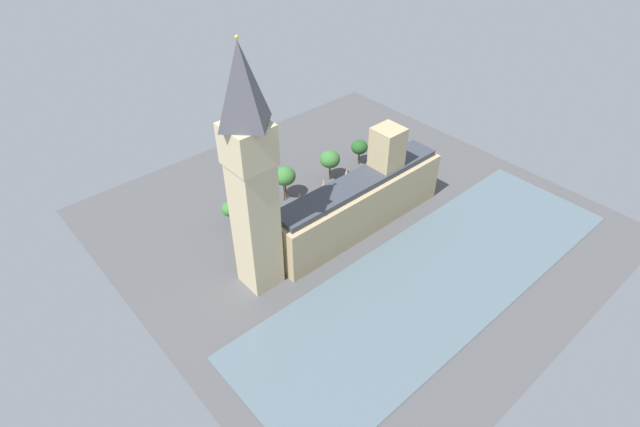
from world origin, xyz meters
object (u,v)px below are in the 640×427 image
Objects in this scene: plane_tree_far_end at (285,176)px; plane_tree_by_river_gate at (359,147)px; clock_tower at (251,174)px; street_lamp_slot_12 at (284,189)px; car_white_leading at (331,196)px; street_lamp_slot_11 at (284,188)px; pedestrian_trailing at (364,194)px; car_dark_green_corner at (348,189)px; double_decker_bus_under_trees at (312,205)px; car_blue_midblock at (267,228)px; car_silver_near_tower at (287,224)px; parliament_building at (362,199)px; plane_tree_kerbside at (330,159)px; plane_tree_slot_10 at (230,209)px.

plane_tree_far_end reaches higher than plane_tree_by_river_gate.
clock_tower is 9.88× the size of street_lamp_slot_12.
plane_tree_by_river_gate reaches higher than car_white_leading.
pedestrian_trailing is at bearing -127.61° from street_lamp_slot_11.
car_white_leading is (1.00, 6.40, -0.00)m from car_dark_green_corner.
double_decker_bus_under_trees is at bearing 108.73° from plane_tree_by_river_gate.
car_blue_midblock is at bearing -40.59° from clock_tower.
street_lamp_slot_11 is at bearing -59.82° from car_blue_midblock.
plane_tree_by_river_gate reaches higher than street_lamp_slot_12.
double_decker_bus_under_trees is 9.88m from car_silver_near_tower.
parliament_building reaches higher than plane_tree_by_river_gate.
plane_tree_kerbside is at bearing -79.17° from car_blue_midblock.
parliament_building is 11.67× the size of car_blue_midblock.
car_blue_midblock is at bearing 65.25° from car_silver_near_tower.
clock_tower is 7.03× the size of plane_tree_by_river_gate.
car_blue_midblock is at bearing 129.84° from pedestrian_trailing.
plane_tree_kerbside reaches higher than plane_tree_slot_10.
clock_tower reaches higher than plane_tree_far_end.
clock_tower is at bearing 136.89° from car_blue_midblock.
parliament_building is 26.15m from street_lamp_slot_11.
car_silver_near_tower is 13.71m from street_lamp_slot_11.
parliament_building is 6.36× the size of plane_tree_by_river_gate.
car_blue_midblock is at bearing -147.75° from plane_tree_slot_10.
clock_tower is 36.78× the size of pedestrian_trailing.
parliament_building is 13.76× the size of car_silver_near_tower.
plane_tree_by_river_gate is (10.42, -39.38, 5.59)m from car_silver_near_tower.
street_lamp_slot_11 is at bearing 54.78° from car_dark_green_corner.
parliament_building is at bearing -154.12° from double_decker_bus_under_trees.
street_lamp_slot_11 is (10.17, 17.79, 3.40)m from car_dark_green_corner.
street_lamp_slot_11 is at bearing -33.92° from car_silver_near_tower.
car_silver_near_tower is at bearing 89.76° from double_decker_bus_under_trees.
double_decker_bus_under_trees is (13.36, 7.17, -6.18)m from parliament_building.
car_blue_midblock is (14.74, -12.63, -31.45)m from clock_tower.
clock_tower reaches higher than car_silver_near_tower.
pedestrian_trailing is at bearing 140.37° from plane_tree_by_river_gate.
car_silver_near_tower is at bearing 86.35° from car_dark_green_corner.
plane_tree_by_river_gate is at bearing -91.42° from plane_tree_slot_10.
plane_tree_kerbside reaches higher than street_lamp_slot_12.
pedestrian_trailing is 0.28× the size of street_lamp_slot_11.
street_lamp_slot_12 is at bearing 89.64° from plane_tree_by_river_gate.
street_lamp_slot_12 is (8.01, -12.83, 3.52)m from car_blue_midblock.
car_dark_green_corner and car_blue_midblock have the same top height.
plane_tree_kerbside is 13.81m from plane_tree_by_river_gate.
plane_tree_kerbside reaches higher than car_silver_near_tower.
parliament_building is at bearing -91.42° from clock_tower.
plane_tree_by_river_gate is (0.41, -13.75, -1.14)m from plane_tree_kerbside.
plane_tree_kerbside is (7.40, -31.18, 6.73)m from car_blue_midblock.
plane_tree_kerbside reaches higher than pedestrian_trailing.
street_lamp_slot_12 is (10.62, -7.28, 3.53)m from car_silver_near_tower.
parliament_building is at bearing -161.34° from plane_tree_far_end.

